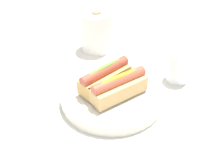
# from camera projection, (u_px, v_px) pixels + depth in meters

# --- Properties ---
(ground_plane) EXTENTS (2.40, 2.40, 0.00)m
(ground_plane) POSITION_uv_depth(u_px,v_px,m) (107.00, 97.00, 0.75)
(ground_plane) COLOR silver
(serving_bowl) EXTENTS (0.27, 0.27, 0.03)m
(serving_bowl) POSITION_uv_depth(u_px,v_px,m) (112.00, 95.00, 0.73)
(serving_bowl) COLOR silver
(serving_bowl) RESTS_ON ground_plane
(hotdog_front) EXTENTS (0.16, 0.08, 0.06)m
(hotdog_front) POSITION_uv_depth(u_px,v_px,m) (119.00, 87.00, 0.69)
(hotdog_front) COLOR #DBB270
(hotdog_front) RESTS_ON serving_bowl
(hotdog_back) EXTENTS (0.16, 0.10, 0.06)m
(hotdog_back) POSITION_uv_depth(u_px,v_px,m) (105.00, 77.00, 0.72)
(hotdog_back) COLOR tan
(hotdog_back) RESTS_ON serving_bowl
(water_glass) EXTENTS (0.07, 0.07, 0.09)m
(water_glass) POSITION_uv_depth(u_px,v_px,m) (178.00, 67.00, 0.79)
(water_glass) COLOR white
(water_glass) RESTS_ON ground_plane
(paper_towel_roll) EXTENTS (0.11, 0.11, 0.13)m
(paper_towel_roll) POSITION_uv_depth(u_px,v_px,m) (97.00, 31.00, 0.93)
(paper_towel_roll) COLOR white
(paper_towel_roll) RESTS_ON ground_plane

